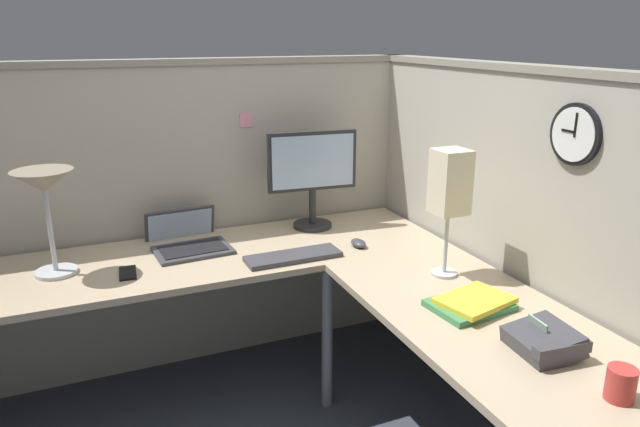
# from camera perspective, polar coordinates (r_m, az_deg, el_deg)

# --- Properties ---
(cubicle_wall_back) EXTENTS (2.57, 0.12, 1.58)m
(cubicle_wall_back) POSITION_cam_1_polar(r_m,az_deg,el_deg) (3.05, -13.79, -0.40)
(cubicle_wall_back) COLOR #A8A393
(cubicle_wall_back) RESTS_ON ground
(cubicle_wall_right) EXTENTS (0.12, 2.37, 1.58)m
(cubicle_wall_right) POSITION_cam_1_polar(r_m,az_deg,el_deg) (2.58, 19.34, -4.22)
(cubicle_wall_right) COLOR #A8A393
(cubicle_wall_right) RESTS_ON ground
(desk) EXTENTS (2.35, 2.15, 0.73)m
(desk) POSITION_cam_1_polar(r_m,az_deg,el_deg) (2.33, -4.20, -9.95)
(desk) COLOR tan
(desk) RESTS_ON ground
(monitor) EXTENTS (0.46, 0.20, 0.50)m
(monitor) POSITION_cam_1_polar(r_m,az_deg,el_deg) (2.94, -0.76, 4.09)
(monitor) COLOR #232326
(monitor) RESTS_ON desk
(laptop) EXTENTS (0.37, 0.40, 0.22)m
(laptop) POSITION_cam_1_polar(r_m,az_deg,el_deg) (2.83, -12.90, -2.60)
(laptop) COLOR #38383D
(laptop) RESTS_ON desk
(keyboard) EXTENTS (0.43, 0.15, 0.02)m
(keyboard) POSITION_cam_1_polar(r_m,az_deg,el_deg) (2.60, -2.65, -4.23)
(keyboard) COLOR #38383D
(keyboard) RESTS_ON desk
(computer_mouse) EXTENTS (0.06, 0.10, 0.03)m
(computer_mouse) POSITION_cam_1_polar(r_m,az_deg,el_deg) (2.75, 3.80, -2.92)
(computer_mouse) COLOR #38383D
(computer_mouse) RESTS_ON desk
(desk_lamp_dome) EXTENTS (0.24, 0.24, 0.44)m
(desk_lamp_dome) POSITION_cam_1_polar(r_m,az_deg,el_deg) (2.58, -25.43, 2.10)
(desk_lamp_dome) COLOR #B7BABF
(desk_lamp_dome) RESTS_ON desk
(cell_phone) EXTENTS (0.08, 0.15, 0.01)m
(cell_phone) POSITION_cam_1_polar(r_m,az_deg,el_deg) (2.57, -18.35, -5.56)
(cell_phone) COLOR black
(cell_phone) RESTS_ON desk
(office_phone) EXTENTS (0.21, 0.22, 0.11)m
(office_phone) POSITION_cam_1_polar(r_m,az_deg,el_deg) (2.00, 21.19, -11.67)
(office_phone) COLOR #38383D
(office_phone) RESTS_ON desk
(book_stack) EXTENTS (0.31, 0.25, 0.04)m
(book_stack) POSITION_cam_1_polar(r_m,az_deg,el_deg) (2.22, 14.65, -8.52)
(book_stack) COLOR #3F7F4C
(book_stack) RESTS_ON desk
(desk_lamp_paper) EXTENTS (0.13, 0.13, 0.53)m
(desk_lamp_paper) POSITION_cam_1_polar(r_m,az_deg,el_deg) (2.38, 12.64, 2.68)
(desk_lamp_paper) COLOR #B7BABF
(desk_lamp_paper) RESTS_ON desk
(coffee_mug) EXTENTS (0.08, 0.08, 0.10)m
(coffee_mug) POSITION_cam_1_polar(r_m,az_deg,el_deg) (1.85, 27.42, -14.63)
(coffee_mug) COLOR #B2332D
(coffee_mug) RESTS_ON desk
(wall_clock) EXTENTS (0.04, 0.22, 0.22)m
(wall_clock) POSITION_cam_1_polar(r_m,az_deg,el_deg) (2.23, 23.84, 7.12)
(wall_clock) COLOR black
(pinned_note_leftmost) EXTENTS (0.06, 0.00, 0.07)m
(pinned_note_leftmost) POSITION_cam_1_polar(r_m,az_deg,el_deg) (2.97, -7.23, 9.08)
(pinned_note_leftmost) COLOR pink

